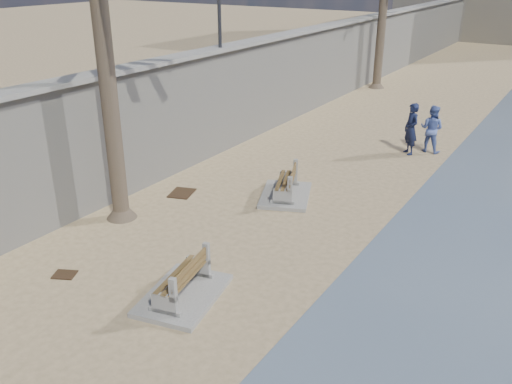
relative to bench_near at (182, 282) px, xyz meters
The scene contains 8 objects.
seawall 16.79m from the bench_near, 106.92° to the left, with size 0.45×70.00×3.50m, color gray.
wall_cap 17.03m from the bench_near, 106.92° to the left, with size 0.80×70.00×0.12m, color gray.
bench_near is the anchor object (origin of this frame).
bench_far 5.59m from the bench_near, 97.91° to the left, with size 2.00×2.34×0.83m.
person_a 11.28m from the bench_near, 84.86° to the left, with size 0.75×0.51×2.07m, color #141A37.
person_b 11.94m from the bench_near, 82.52° to the left, with size 0.90×0.69×1.86m, color #5368AD.
debris_c 5.39m from the bench_near, 129.98° to the left, with size 0.79×0.63×0.03m, color #382616.
debris_d 2.83m from the bench_near, 164.98° to the right, with size 0.47×0.37×0.03m, color #382616.
Camera 1 is at (5.87, -3.02, 6.26)m, focal length 38.00 mm.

